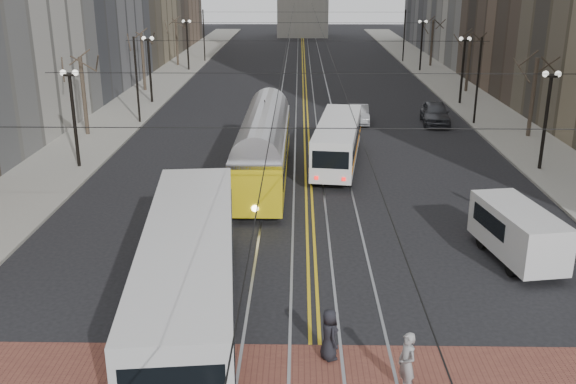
{
  "coord_description": "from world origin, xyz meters",
  "views": [
    {
      "loc": [
        -0.55,
        -18.57,
        11.16
      ],
      "look_at": [
        -0.96,
        5.14,
        3.0
      ],
      "focal_mm": 40.0,
      "sensor_mm": 36.0,
      "label": 1
    }
  ],
  "objects_px": {
    "streetcar": "(264,154)",
    "pedestrian_a": "(329,334)",
    "sedan_grey": "(435,113)",
    "sedan_silver": "(359,114)",
    "pedestrian_b": "(407,363)",
    "rear_bus": "(338,144)",
    "pedestrian_d": "(150,333)",
    "cargo_van": "(517,235)",
    "transit_bus": "(190,277)"
  },
  "relations": [
    {
      "from": "rear_bus",
      "to": "pedestrian_d",
      "type": "distance_m",
      "value": 21.79
    },
    {
      "from": "rear_bus",
      "to": "cargo_van",
      "type": "height_order",
      "value": "rear_bus"
    },
    {
      "from": "transit_bus",
      "to": "rear_bus",
      "type": "xyz_separation_m",
      "value": [
        5.89,
        18.64,
        -0.32
      ]
    },
    {
      "from": "sedan_grey",
      "to": "pedestrian_b",
      "type": "bearing_deg",
      "value": -97.59
    },
    {
      "from": "streetcar",
      "to": "sedan_grey",
      "type": "height_order",
      "value": "streetcar"
    },
    {
      "from": "pedestrian_d",
      "to": "rear_bus",
      "type": "bearing_deg",
      "value": 15.36
    },
    {
      "from": "streetcar",
      "to": "rear_bus",
      "type": "distance_m",
      "value": 5.38
    },
    {
      "from": "streetcar",
      "to": "pedestrian_b",
      "type": "xyz_separation_m",
      "value": [
        4.97,
        -19.05,
        -0.67
      ]
    },
    {
      "from": "sedan_silver",
      "to": "pedestrian_b",
      "type": "xyz_separation_m",
      "value": [
        -1.63,
        -33.79,
        0.25
      ]
    },
    {
      "from": "rear_bus",
      "to": "sedan_silver",
      "type": "xyz_separation_m",
      "value": [
        2.3,
        11.51,
        -0.68
      ]
    },
    {
      "from": "cargo_van",
      "to": "sedan_silver",
      "type": "bearing_deg",
      "value": 89.83
    },
    {
      "from": "cargo_van",
      "to": "sedan_silver",
      "type": "xyz_separation_m",
      "value": [
        -4.18,
        25.0,
        -0.43
      ]
    },
    {
      "from": "streetcar",
      "to": "cargo_van",
      "type": "relative_size",
      "value": 2.7
    },
    {
      "from": "cargo_van",
      "to": "pedestrian_b",
      "type": "relative_size",
      "value": 2.74
    },
    {
      "from": "rear_bus",
      "to": "pedestrian_d",
      "type": "relative_size",
      "value": 6.17
    },
    {
      "from": "transit_bus",
      "to": "pedestrian_a",
      "type": "height_order",
      "value": "transit_bus"
    },
    {
      "from": "sedan_grey",
      "to": "pedestrian_d",
      "type": "distance_m",
      "value": 35.42
    },
    {
      "from": "sedan_grey",
      "to": "pedestrian_b",
      "type": "height_order",
      "value": "pedestrian_b"
    },
    {
      "from": "transit_bus",
      "to": "cargo_van",
      "type": "relative_size",
      "value": 2.67
    },
    {
      "from": "sedan_silver",
      "to": "pedestrian_b",
      "type": "relative_size",
      "value": 2.25
    },
    {
      "from": "pedestrian_a",
      "to": "sedan_silver",
      "type": "bearing_deg",
      "value": -27.37
    },
    {
      "from": "pedestrian_a",
      "to": "transit_bus",
      "type": "bearing_deg",
      "value": 44.97
    },
    {
      "from": "sedan_silver",
      "to": "transit_bus",
      "type": "bearing_deg",
      "value": -103.57
    },
    {
      "from": "streetcar",
      "to": "pedestrian_d",
      "type": "distance_m",
      "value": 17.67
    },
    {
      "from": "cargo_van",
      "to": "pedestrian_d",
      "type": "xyz_separation_m",
      "value": [
        -13.29,
        -7.21,
        -0.26
      ]
    },
    {
      "from": "rear_bus",
      "to": "streetcar",
      "type": "bearing_deg",
      "value": -135.55
    },
    {
      "from": "pedestrian_b",
      "to": "pedestrian_d",
      "type": "relative_size",
      "value": 1.09
    },
    {
      "from": "pedestrian_a",
      "to": "pedestrian_b",
      "type": "bearing_deg",
      "value": -148.79
    },
    {
      "from": "sedan_grey",
      "to": "streetcar",
      "type": "bearing_deg",
      "value": -125.47
    },
    {
      "from": "sedan_grey",
      "to": "pedestrian_a",
      "type": "xyz_separation_m",
      "value": [
        -9.56,
        -32.06,
        -0.02
      ]
    },
    {
      "from": "streetcar",
      "to": "pedestrian_b",
      "type": "relative_size",
      "value": 7.38
    },
    {
      "from": "transit_bus",
      "to": "rear_bus",
      "type": "distance_m",
      "value": 19.55
    },
    {
      "from": "sedan_silver",
      "to": "pedestrian_b",
      "type": "bearing_deg",
      "value": -91.14
    },
    {
      "from": "streetcar",
      "to": "pedestrian_a",
      "type": "height_order",
      "value": "streetcar"
    },
    {
      "from": "pedestrian_d",
      "to": "cargo_van",
      "type": "bearing_deg",
      "value": -27.95
    },
    {
      "from": "pedestrian_b",
      "to": "pedestrian_d",
      "type": "distance_m",
      "value": 7.64
    },
    {
      "from": "streetcar",
      "to": "cargo_van",
      "type": "bearing_deg",
      "value": -43.21
    },
    {
      "from": "sedan_grey",
      "to": "pedestrian_d",
      "type": "height_order",
      "value": "pedestrian_d"
    },
    {
      "from": "cargo_van",
      "to": "sedan_silver",
      "type": "distance_m",
      "value": 25.35
    },
    {
      "from": "streetcar",
      "to": "cargo_van",
      "type": "distance_m",
      "value": 14.89
    },
    {
      "from": "streetcar",
      "to": "pedestrian_b",
      "type": "distance_m",
      "value": 19.7
    },
    {
      "from": "streetcar",
      "to": "pedestrian_a",
      "type": "relative_size",
      "value": 8.3
    },
    {
      "from": "rear_bus",
      "to": "pedestrian_a",
      "type": "distance_m",
      "value": 20.72
    },
    {
      "from": "sedan_grey",
      "to": "sedan_silver",
      "type": "xyz_separation_m",
      "value": [
        -5.86,
        0.11,
        -0.17
      ]
    },
    {
      "from": "rear_bus",
      "to": "pedestrian_a",
      "type": "relative_size",
      "value": 6.35
    },
    {
      "from": "rear_bus",
      "to": "pedestrian_d",
      "type": "bearing_deg",
      "value": -100.62
    },
    {
      "from": "sedan_silver",
      "to": "pedestrian_d",
      "type": "height_order",
      "value": "pedestrian_d"
    },
    {
      "from": "cargo_van",
      "to": "sedan_grey",
      "type": "height_order",
      "value": "cargo_van"
    },
    {
      "from": "sedan_silver",
      "to": "streetcar",
      "type": "bearing_deg",
      "value": -112.5
    },
    {
      "from": "transit_bus",
      "to": "sedan_silver",
      "type": "height_order",
      "value": "transit_bus"
    }
  ]
}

